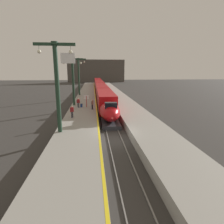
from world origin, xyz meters
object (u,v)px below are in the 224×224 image
station_column_near (57,79)px  passenger_far_waiting (92,104)px  departure_info_board (86,99)px  passenger_mid_platform (72,111)px  station_column_far (79,73)px  rolling_suitcase (81,105)px  highspeed_train_main (100,88)px  passenger_near_edge (78,102)px  station_column_mid (73,77)px

station_column_near → passenger_far_waiting: bearing=73.3°
departure_info_board → station_column_near: bearing=-100.0°
station_column_near → passenger_mid_platform: (0.60, 5.96, -4.62)m
station_column_far → rolling_suitcase: bearing=-85.0°
highspeed_train_main → departure_info_board: size_ratio=35.50×
highspeed_train_main → passenger_mid_platform: (-5.24, -33.56, 0.07)m
station_column_near → passenger_near_edge: station_column_near is taller
passenger_near_edge → passenger_far_waiting: bearing=-38.2°
passenger_near_edge → station_column_far: bearing=93.2°
departure_info_board → passenger_far_waiting: bearing=-64.4°
station_column_far → passenger_far_waiting: (3.42, -19.11, -4.69)m
highspeed_train_main → station_column_far: bearing=-122.7°
station_column_mid → passenger_mid_platform: size_ratio=5.12×
rolling_suitcase → station_column_far: bearing=95.0°
rolling_suitcase → departure_info_board: 1.52m
station_column_near → station_column_far: (-0.06, 30.33, 0.07)m
passenger_near_edge → departure_info_board: 1.53m
highspeed_train_main → passenger_near_edge: size_ratio=44.53×
station_column_far → passenger_far_waiting: station_column_far is taller
station_column_near → passenger_far_waiting: size_ratio=5.42×
station_column_far → passenger_near_edge: (0.97, -17.19, -4.69)m
passenger_near_edge → passenger_mid_platform: bearing=-92.5°
passenger_far_waiting → highspeed_train_main: bearing=85.0°
passenger_far_waiting → rolling_suitcase: passenger_far_waiting is taller
station_column_near → station_column_mid: station_column_near is taller
station_column_mid → passenger_mid_platform: 10.66m
rolling_suitcase → passenger_mid_platform: bearing=-96.3°
station_column_near → passenger_near_edge: 13.96m
station_column_mid → departure_info_board: bearing=-44.6°
station_column_near → passenger_mid_platform: 7.56m
departure_info_board → rolling_suitcase: bearing=173.5°
departure_info_board → station_column_far: bearing=98.0°
station_column_near → departure_info_board: size_ratio=4.32×
passenger_near_edge → passenger_mid_platform: 7.19m
highspeed_train_main → rolling_suitcase: (-4.42, -26.07, -0.62)m
station_column_near → passenger_near_edge: bearing=86.0°
passenger_far_waiting → departure_info_board: bearing=115.6°
station_column_mid → passenger_far_waiting: station_column_mid is taller
station_column_far → highspeed_train_main: bearing=57.3°
passenger_near_edge → passenger_mid_platform: size_ratio=1.00×
station_column_near → rolling_suitcase: (1.42, 13.44, -5.30)m
highspeed_train_main → station_column_far: (-5.90, -9.18, 4.76)m
station_column_mid → rolling_suitcase: 5.63m
rolling_suitcase → passenger_near_edge: bearing=-148.7°
rolling_suitcase → station_column_near: bearing=-96.0°
passenger_mid_platform → passenger_far_waiting: 5.94m
highspeed_train_main → departure_info_board: highspeed_train_main is taller
station_column_far → passenger_far_waiting: bearing=-79.9°
station_column_mid → station_column_far: 14.63m
passenger_mid_platform → rolling_suitcase: 7.56m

